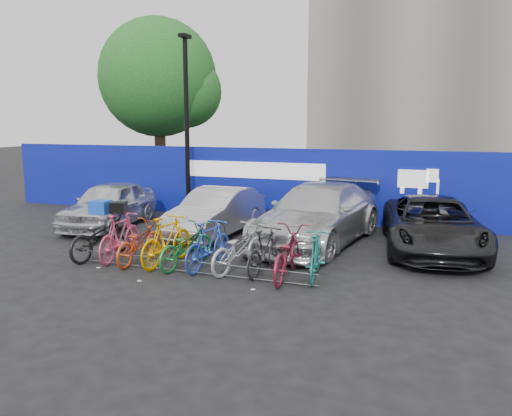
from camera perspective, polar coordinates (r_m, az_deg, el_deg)
The scene contains 21 objects.
ground at distance 11.50m, azimuth -5.97°, elevation -6.68°, with size 100.00×100.00×0.00m, color black.
hoarding at distance 16.75m, azimuth 2.98°, elevation 2.75°, with size 22.00×0.18×2.40m.
tree at distance 23.17m, azimuth -10.55°, elevation 14.11°, with size 5.40×5.20×7.80m.
lamppost at distance 17.30m, azimuth -7.92°, elevation 9.75°, with size 0.25×0.50×6.11m.
bike_rack at distance 10.94m, azimuth -7.37°, elevation -6.69°, with size 5.60×0.03×0.30m.
car_0 at distance 16.29m, azimuth -16.40°, elevation 0.40°, with size 1.68×4.17×1.42m, color silver.
car_1 at distance 14.52m, azimuth -4.53°, elevation -0.46°, with size 1.43×4.11×1.35m, color #ADACB1.
car_2 at distance 13.58m, azimuth 7.07°, elevation -0.70°, with size 2.23×5.49×1.59m, color silver.
car_3 at distance 13.41m, azimuth 19.50°, elevation -1.81°, with size 2.27×4.92×1.37m, color black.
bike_0 at distance 12.64m, azimuth -17.23°, elevation -3.05°, with size 0.71×2.05×1.08m, color black.
bike_1 at distance 12.34m, azimuth -15.29°, elevation -3.13°, with size 0.53×1.88×1.13m, color #E84975.
bike_2 at distance 11.99m, azimuth -13.23°, elevation -3.81°, with size 0.64×1.84×0.97m, color #C64117.
bike_3 at distance 11.62m, azimuth -10.13°, elevation -3.67°, with size 0.54×1.92×1.15m, color #FFAE01.
bike_4 at distance 11.43m, azimuth -7.98°, elevation -4.28°, with size 0.65×1.86×0.98m, color #187735.
bike_5 at distance 11.18m, azimuth -5.44°, elevation -4.23°, with size 0.52×1.83×1.10m, color #2644AF.
bike_6 at distance 11.01m, azimuth -1.96°, elevation -4.66°, with size 0.67×1.92×1.01m, color #B2B4BA.
bike_7 at distance 10.79m, azimuth 1.01°, elevation -4.93°, with size 0.48×1.69×1.01m, color #232325.
bike_8 at distance 10.51m, azimuth 3.55°, elevation -5.18°, with size 0.71×2.05×1.07m, color maroon.
bike_9 at distance 10.52m, azimuth 6.83°, elevation -5.43°, with size 0.47×1.67×1.00m, color #1E7B72.
cargo_crate at distance 12.51m, azimuth -17.39°, elevation 0.09°, with size 0.45×0.34×0.32m, color blue.
cargo_topcase at distance 12.20m, azimuth -15.44°, elevation 0.06°, with size 0.35×0.32×0.26m, color black.
Camera 1 is at (4.86, -9.90, 3.24)m, focal length 35.00 mm.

